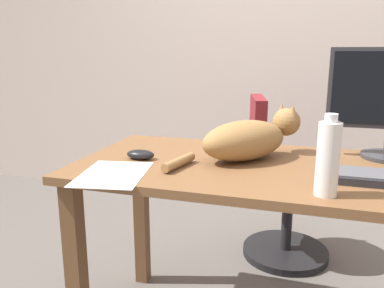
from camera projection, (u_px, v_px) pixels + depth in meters
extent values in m
cube|color=beige|center=(300.00, 29.00, 2.70)|extent=(6.00, 0.04, 2.60)
cube|color=brown|center=(277.00, 170.00, 1.39)|extent=(1.45, 0.69, 0.03)
cube|color=brown|center=(77.00, 276.00, 1.40)|extent=(0.06, 0.06, 0.72)
cube|color=brown|center=(141.00, 215.00, 1.93)|extent=(0.06, 0.06, 0.72)
cylinder|color=black|center=(285.00, 251.00, 2.26)|extent=(0.48, 0.48, 0.04)
cylinder|color=black|center=(287.00, 218.00, 2.21)|extent=(0.06, 0.06, 0.45)
cylinder|color=maroon|center=(290.00, 175.00, 2.15)|extent=(0.44, 0.44, 0.06)
cube|color=maroon|center=(257.00, 134.00, 2.11)|extent=(0.14, 0.36, 0.40)
ellipsoid|color=olive|center=(244.00, 140.00, 1.46)|extent=(0.37, 0.39, 0.15)
sphere|color=olive|center=(286.00, 122.00, 1.55)|extent=(0.11, 0.11, 0.11)
cone|color=olive|center=(282.00, 109.00, 1.57)|extent=(0.04, 0.04, 0.04)
cone|color=olive|center=(293.00, 111.00, 1.52)|extent=(0.04, 0.04, 0.04)
cylinder|color=olive|center=(179.00, 162.00, 1.37)|extent=(0.07, 0.18, 0.03)
ellipsoid|color=black|center=(140.00, 154.00, 1.48)|extent=(0.11, 0.06, 0.04)
cube|color=white|center=(113.00, 174.00, 1.30)|extent=(0.26, 0.33, 0.00)
cylinder|color=silver|center=(328.00, 160.00, 1.09)|extent=(0.06, 0.06, 0.21)
cylinder|color=silver|center=(331.00, 118.00, 1.06)|extent=(0.04, 0.04, 0.02)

